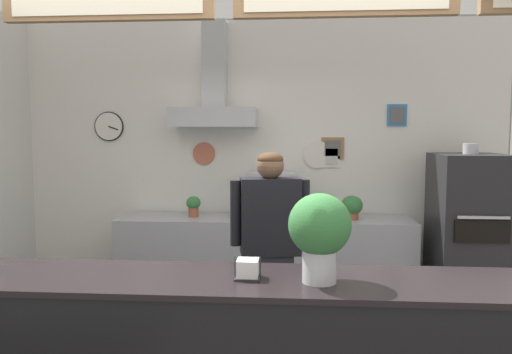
# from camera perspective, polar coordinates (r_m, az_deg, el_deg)

# --- Properties ---
(back_wall_assembly) EXTENTS (5.24, 2.93, 3.00)m
(back_wall_assembly) POSITION_cam_1_polar(r_m,az_deg,el_deg) (5.27, 0.09, 3.02)
(back_wall_assembly) COLOR gray
(back_wall_assembly) RESTS_ON ground_plane
(back_prep_counter) EXTENTS (3.00, 0.60, 0.92)m
(back_prep_counter) POSITION_cam_1_polar(r_m,az_deg,el_deg) (5.21, 1.01, -9.76)
(back_prep_counter) COLOR #A3A5AD
(back_prep_counter) RESTS_ON ground_plane
(pizza_oven) EXTENTS (0.63, 0.75, 1.69)m
(pizza_oven) POSITION_cam_1_polar(r_m,az_deg,el_deg) (5.17, 23.12, -6.35)
(pizza_oven) COLOR #232326
(pizza_oven) RESTS_ON ground_plane
(shop_worker) EXTENTS (0.59, 0.30, 1.65)m
(shop_worker) POSITION_cam_1_polar(r_m,az_deg,el_deg) (3.80, 1.63, -8.65)
(shop_worker) COLOR #232328
(shop_worker) RESTS_ON ground_plane
(espresso_machine) EXTENTS (0.50, 0.54, 0.47)m
(espresso_machine) POSITION_cam_1_polar(r_m,az_deg,el_deg) (5.04, 1.83, -2.18)
(espresso_machine) COLOR #A3A5AD
(espresso_machine) RESTS_ON back_prep_counter
(potted_rosemary) EXTENTS (0.22, 0.22, 0.24)m
(potted_rosemary) POSITION_cam_1_polar(r_m,az_deg,el_deg) (5.08, 10.97, -3.36)
(potted_rosemary) COLOR #9E563D
(potted_rosemary) RESTS_ON back_prep_counter
(potted_sage) EXTENTS (0.22, 0.22, 0.25)m
(potted_sage) POSITION_cam_1_polar(r_m,az_deg,el_deg) (5.09, 6.12, -3.22)
(potted_sage) COLOR #9E563D
(potted_sage) RESTS_ON back_prep_counter
(potted_thyme) EXTENTS (0.15, 0.15, 0.21)m
(potted_thyme) POSITION_cam_1_polar(r_m,az_deg,el_deg) (5.19, -7.21, -3.23)
(potted_thyme) COLOR #9E563D
(potted_thyme) RESTS_ON back_prep_counter
(potted_basil) EXTENTS (0.17, 0.17, 0.20)m
(potted_basil) POSITION_cam_1_polar(r_m,az_deg,el_deg) (5.12, -1.85, -3.47)
(potted_basil) COLOR beige
(potted_basil) RESTS_ON back_prep_counter
(basil_vase) EXTENTS (0.31, 0.31, 0.44)m
(basil_vase) POSITION_cam_1_polar(r_m,az_deg,el_deg) (2.45, 7.34, -6.32)
(basil_vase) COLOR silver
(basil_vase) RESTS_ON service_counter
(napkin_holder) EXTENTS (0.13, 0.13, 0.11)m
(napkin_holder) POSITION_cam_1_polar(r_m,az_deg,el_deg) (2.54, -0.96, -10.60)
(napkin_holder) COLOR #262628
(napkin_holder) RESTS_ON service_counter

